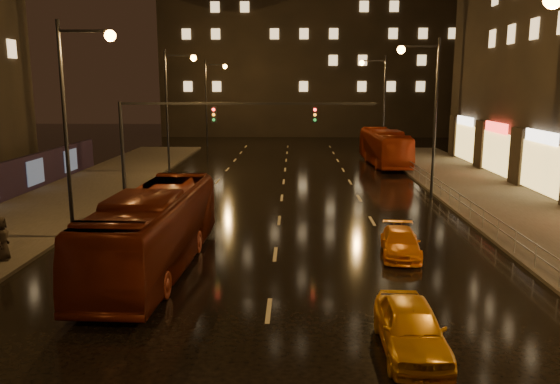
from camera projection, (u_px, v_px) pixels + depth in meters
The scene contains 11 objects.
ground at pixel (281, 204), 33.33m from camera, with size 140.00×140.00×0.00m, color black.
sidewalk_left at pixel (23, 222), 28.77m from camera, with size 7.00×70.00×0.15m, color #38332D.
sidewalk_right at pixel (540, 225), 28.06m from camera, with size 7.00×70.00×0.15m, color #38332D.
building_distant at pixel (317, 11), 80.77m from camera, with size 44.00×16.00×36.00m, color black.
traffic_signal at pixel (196, 127), 32.55m from camera, with size 15.31×0.32×6.20m.
railing_right at pixel (460, 198), 30.93m from camera, with size 0.05×56.00×1.00m.
bus_red at pixel (154, 230), 21.34m from camera, with size 2.69×11.49×3.20m, color #56190C.
bus_curb at pixel (384, 147), 49.67m from camera, with size 2.70×11.53×3.21m, color maroon.
taxi_near at pixel (411, 328), 14.80m from camera, with size 1.66×4.13×1.41m, color orange.
taxi_far at pixel (400, 243), 23.27m from camera, with size 1.57×3.87×1.12m, color orange.
pedestrian_c at pixel (1, 239), 22.10m from camera, with size 0.89×0.58×1.81m, color black.
Camera 1 is at (0.81, -12.55, 7.16)m, focal length 35.00 mm.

